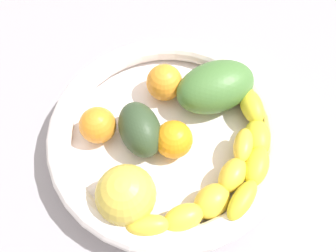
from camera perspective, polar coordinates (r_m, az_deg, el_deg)
kitchen_counter at (r=52.15cm, az=0.00°, el=-3.69°), size 120.00×120.00×3.00cm
fruit_bowl at (r=48.24cm, az=0.00°, el=-1.40°), size 33.87×33.87×5.60cm
banana_draped_left at (r=47.22cm, az=13.92°, el=-1.64°), size 12.34×23.18×4.70cm
banana_draped_right at (r=43.00cm, az=6.64°, el=-11.40°), size 11.24×20.22×4.39cm
orange_front at (r=45.60cm, az=0.97°, el=-2.30°), size 5.25×5.25×5.25cm
orange_mid_left at (r=50.62cm, az=-0.61°, el=7.40°), size 5.51×5.51×5.51cm
orange_mid_right at (r=47.73cm, az=-11.83°, el=0.16°), size 5.20×5.20×5.20cm
avocado_dark at (r=46.27cm, az=-4.77°, el=-0.58°), size 10.07×9.80×6.30cm
mango_green at (r=49.83cm, az=8.07°, el=6.61°), size 13.75×14.20×6.78cm
apple_yellow at (r=41.66cm, az=-6.81°, el=-11.66°), size 7.46×7.46×7.46cm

